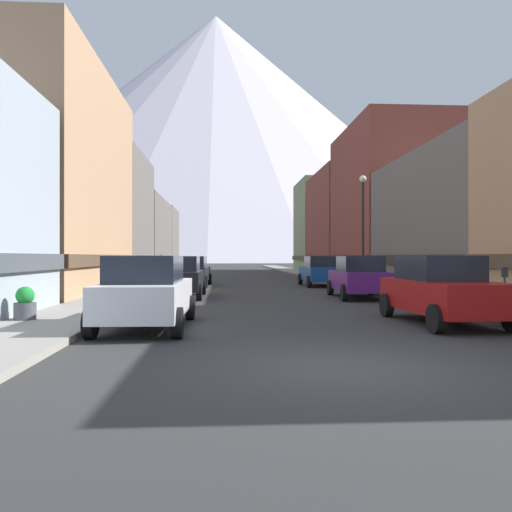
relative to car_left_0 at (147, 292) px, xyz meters
name	(u,v)px	position (x,y,z in m)	size (l,w,h in m)	color
ground_plane	(345,368)	(3.80, -4.62, -0.90)	(400.00, 400.00, 0.00)	#313131
sidewalk_left	(172,277)	(-2.45, 30.38, -0.82)	(2.50, 100.00, 0.15)	gray
sidewalk_right	(319,276)	(10.05, 30.38, -0.82)	(2.50, 100.00, 0.15)	gray
storefront_left_1	(11,185)	(-8.25, 12.23, 4.26)	(9.39, 13.29, 10.66)	tan
storefront_left_2	(78,220)	(-8.35, 23.76, 3.41)	(9.60, 9.59, 8.92)	#66605B
storefront_left_3	(124,238)	(-7.52, 35.72, 2.56)	(7.95, 13.80, 7.19)	#66605B
storefront_left_4	(142,241)	(-7.59, 47.03, 2.63)	(8.08, 8.53, 7.34)	#66605B
storefront_right_1	(471,225)	(14.68, 12.93, 2.51)	(7.06, 12.94, 7.08)	#66605B
storefront_right_2	(403,206)	(15.67, 25.73, 4.76)	(9.05, 12.02, 11.68)	brown
storefront_right_3	(354,225)	(15.27, 38.67, 4.11)	(8.23, 12.93, 10.35)	brown
storefront_right_4	(337,227)	(16.16, 50.69, 4.53)	(10.03, 10.14, 11.22)	#8C9966
car_left_0	(147,292)	(0.00, 0.00, 0.00)	(2.13, 4.43, 1.78)	silver
car_left_1	(180,277)	(0.00, 9.36, 0.00)	(2.11, 4.42, 1.78)	black
car_left_2	(192,271)	(0.00, 17.87, 0.00)	(2.24, 4.48, 1.78)	black
car_right_0	(441,289)	(7.60, 0.44, 0.00)	(2.15, 4.44, 1.78)	#9E1111
car_right_1	(359,277)	(7.60, 8.62, 0.00)	(2.22, 4.47, 1.78)	#591E72
car_right_2	(320,271)	(7.60, 17.33, 0.00)	(2.07, 4.41, 1.78)	#19478C
parking_meter_near	(505,284)	(9.55, 0.83, 0.11)	(0.14, 0.10, 1.33)	#595960
potted_plant_0	(509,297)	(10.80, 2.76, -0.41)	(0.54, 0.54, 0.75)	brown
potted_plant_1	(25,304)	(-3.20, 0.78, -0.36)	(0.55, 0.55, 0.85)	#4C4C51
pedestrian_0	(161,268)	(-2.45, 22.78, 0.06)	(0.36, 0.36, 1.75)	maroon
pedestrian_1	(379,273)	(10.05, 13.61, -0.01)	(0.36, 0.36, 1.61)	maroon
streetlamp_right	(363,214)	(9.15, 13.55, 3.09)	(0.36, 0.36, 5.86)	black
mountain_backdrop	(216,138)	(-2.44, 255.38, 63.48)	(276.44, 276.44, 128.75)	silver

